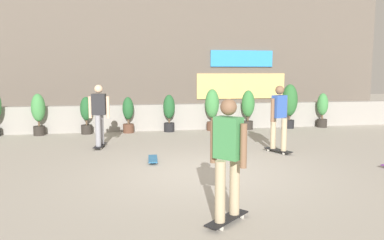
{
  "coord_description": "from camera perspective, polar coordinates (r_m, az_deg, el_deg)",
  "views": [
    {
      "loc": [
        -1.68,
        -7.48,
        2.05
      ],
      "look_at": [
        0.0,
        1.5,
        0.9
      ],
      "focal_mm": 36.29,
      "sensor_mm": 36.0,
      "label": 1
    }
  ],
  "objects": [
    {
      "name": "building_backdrop",
      "position": [
        17.6,
        -5.16,
        11.05
      ],
      "size": [
        20.0,
        2.08,
        6.5
      ],
      "color": "#60564C",
      "rests_on": "ground"
    },
    {
      "name": "potted_plant_5",
      "position": [
        13.46,
        2.97,
        1.97
      ],
      "size": [
        0.48,
        0.48,
        1.44
      ],
      "color": "brown",
      "rests_on": "ground"
    },
    {
      "name": "potted_plant_4",
      "position": [
        13.21,
        -3.39,
        1.25
      ],
      "size": [
        0.4,
        0.4,
        1.26
      ],
      "color": "black",
      "rests_on": "ground"
    },
    {
      "name": "potted_plant_3",
      "position": [
        13.11,
        -9.36,
        0.89
      ],
      "size": [
        0.37,
        0.37,
        1.2
      ],
      "color": "brown",
      "rests_on": "ground"
    },
    {
      "name": "skater_foreground",
      "position": [
        5.2,
        5.31,
        -5.18
      ],
      "size": [
        0.73,
        0.68,
        1.7
      ],
      "color": "black",
      "rests_on": "ground"
    },
    {
      "name": "skater_far_left",
      "position": [
        10.65,
        -13.48,
        1.0
      ],
      "size": [
        0.55,
        0.82,
        1.7
      ],
      "color": "black",
      "rests_on": "ground"
    },
    {
      "name": "potted_plant_2",
      "position": [
        13.15,
        -15.28,
        0.84
      ],
      "size": [
        0.38,
        0.38,
        1.22
      ],
      "color": "#2D2823",
      "rests_on": "ground"
    },
    {
      "name": "skater_mid_plaza",
      "position": [
        9.97,
        12.66,
        0.61
      ],
      "size": [
        0.52,
        0.81,
        1.7
      ],
      "color": "black",
      "rests_on": "ground"
    },
    {
      "name": "planter_wall",
      "position": [
        13.68,
        -3.46,
        0.45
      ],
      "size": [
        18.0,
        0.4,
        0.9
      ],
      "primitive_type": "cube",
      "color": "gray",
      "rests_on": "ground"
    },
    {
      "name": "potted_plant_8",
      "position": [
        15.0,
        18.62,
        1.57
      ],
      "size": [
        0.39,
        0.39,
        1.25
      ],
      "color": "#2D2823",
      "rests_on": "ground"
    },
    {
      "name": "ground_plane",
      "position": [
        7.94,
        2.01,
        -7.8
      ],
      "size": [
        48.0,
        48.0,
        0.0
      ],
      "primitive_type": "plane",
      "color": "#A8A093"
    },
    {
      "name": "skateboard_aside",
      "position": [
        8.94,
        -5.77,
        -5.71
      ],
      "size": [
        0.26,
        0.81,
        0.08
      ],
      "color": "#266699",
      "rests_on": "ground"
    },
    {
      "name": "potted_plant_1",
      "position": [
        13.35,
        -21.65,
        1.1
      ],
      "size": [
        0.44,
        0.44,
        1.34
      ],
      "color": "#2D2823",
      "rests_on": "ground"
    },
    {
      "name": "potted_plant_6",
      "position": [
        13.83,
        8.24,
        1.88
      ],
      "size": [
        0.46,
        0.46,
        1.39
      ],
      "color": "#2D2823",
      "rests_on": "ground"
    },
    {
      "name": "potted_plant_7",
      "position": [
        14.4,
        14.16,
        2.51
      ],
      "size": [
        0.56,
        0.56,
        1.59
      ],
      "color": "black",
      "rests_on": "ground"
    }
  ]
}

